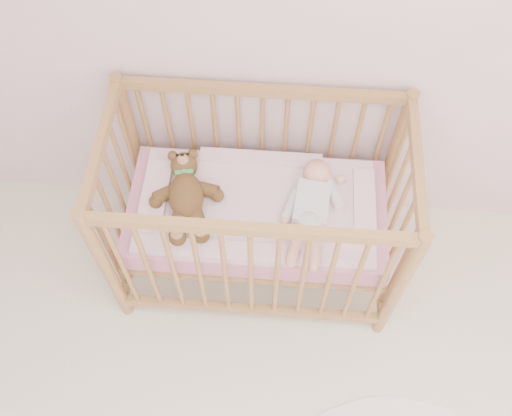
# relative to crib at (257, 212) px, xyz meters

# --- Properties ---
(wall_back) EXTENTS (4.00, 0.02, 2.70)m
(wall_back) POSITION_rel_crib_xyz_m (0.21, 0.40, 0.85)
(wall_back) COLOR silver
(wall_back) RESTS_ON floor
(crib) EXTENTS (1.36, 0.76, 1.00)m
(crib) POSITION_rel_crib_xyz_m (0.00, 0.00, 0.00)
(crib) COLOR tan
(crib) RESTS_ON floor
(mattress) EXTENTS (1.22, 0.62, 0.13)m
(mattress) POSITION_rel_crib_xyz_m (0.00, 0.00, -0.01)
(mattress) COLOR pink
(mattress) RESTS_ON crib
(blanket) EXTENTS (1.10, 0.58, 0.06)m
(blanket) POSITION_rel_crib_xyz_m (0.00, 0.00, 0.06)
(blanket) COLOR #F0A5BA
(blanket) RESTS_ON mattress
(baby) EXTENTS (0.35, 0.62, 0.14)m
(baby) POSITION_rel_crib_xyz_m (0.25, -0.02, 0.14)
(baby) COLOR silver
(baby) RESTS_ON blanket
(teddy_bear) EXTENTS (0.45, 0.57, 0.14)m
(teddy_bear) POSITION_rel_crib_xyz_m (-0.32, -0.02, 0.15)
(teddy_bear) COLOR brown
(teddy_bear) RESTS_ON blanket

